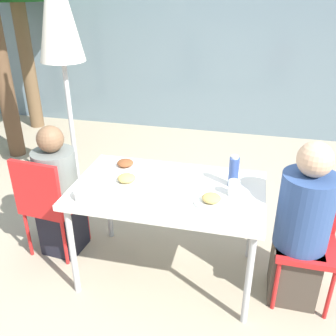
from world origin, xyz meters
name	(u,v)px	position (x,y,z in m)	size (l,w,h in m)	color
ground_plane	(168,272)	(0.00, 0.00, 0.00)	(24.00, 24.00, 0.00)	tan
building_facade	(223,24)	(0.00, 3.21, 1.50)	(10.00, 0.20, 3.00)	slate
dining_table	(168,195)	(0.00, 0.00, 0.69)	(1.32, 0.79, 0.76)	silver
chair_left	(47,200)	(-0.97, 0.02, 0.51)	(0.44, 0.44, 0.87)	red
person_left	(59,195)	(-0.91, 0.09, 0.52)	(0.32, 0.32, 1.10)	black
chair_right	(307,230)	(0.96, 0.07, 0.51)	(0.41, 0.41, 0.87)	red
person_right	(301,230)	(0.91, -0.01, 0.56)	(0.35, 0.35, 1.19)	#473D33
closed_umbrella	(58,14)	(-1.17, 0.90, 1.78)	(0.40, 0.40, 2.35)	#333333
plate_0	(127,180)	(-0.30, -0.01, 0.78)	(0.23, 0.23, 0.07)	white
plate_1	(211,200)	(0.32, -0.13, 0.78)	(0.22, 0.22, 0.06)	white
plate_2	(125,165)	(-0.39, 0.22, 0.78)	(0.23, 0.23, 0.06)	white
bottle	(234,172)	(0.43, 0.13, 0.87)	(0.07, 0.07, 0.23)	#334C8E
drinking_cup	(234,188)	(0.44, 0.00, 0.81)	(0.08, 0.08, 0.11)	white
salad_bowl	(90,194)	(-0.47, -0.25, 0.79)	(0.20, 0.20, 0.06)	white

